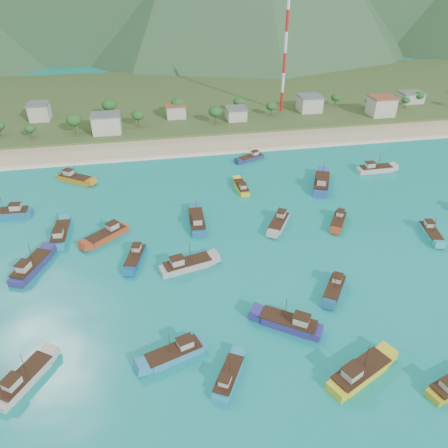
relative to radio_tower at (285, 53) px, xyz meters
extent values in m
plane|color=#0B7E77|center=(-42.12, -108.00, -25.63)|extent=(600.00, 600.00, 0.00)
cube|color=beige|center=(-42.12, -29.00, -25.63)|extent=(400.00, 18.00, 1.20)
cube|color=#385123|center=(-42.12, 32.00, -25.63)|extent=(400.00, 110.00, 2.40)
cube|color=white|center=(-42.12, -38.50, -25.63)|extent=(400.00, 2.50, 0.08)
cube|color=beige|center=(-101.47, 7.02, -20.87)|extent=(7.80, 8.51, 6.31)
cube|color=beige|center=(-73.70, -14.09, -20.61)|extent=(10.45, 8.11, 6.83)
cube|color=beige|center=(-46.08, -0.78, -21.52)|extent=(7.76, 6.47, 5.01)
cube|color=beige|center=(-21.90, -7.94, -21.78)|extent=(7.75, 7.82, 4.49)
cube|color=beige|center=(11.83, -2.66, -20.91)|extent=(9.26, 8.93, 6.24)
cube|color=beige|center=(39.58, -13.65, -20.33)|extent=(9.72, 8.64, 7.39)
cube|color=beige|center=(62.19, 0.93, -21.86)|extent=(10.11, 7.23, 4.33)
cylinder|color=red|center=(0.00, 0.00, -20.02)|extent=(1.20, 1.20, 8.01)
cylinder|color=white|center=(0.00, 0.00, -12.01)|extent=(1.20, 1.20, 8.01)
cylinder|color=red|center=(0.00, 0.00, -4.00)|extent=(1.20, 1.20, 8.01)
cylinder|color=white|center=(0.00, 0.00, 4.00)|extent=(1.20, 1.20, 8.01)
cylinder|color=red|center=(0.00, 0.00, 12.01)|extent=(1.20, 1.20, 8.01)
cube|color=teal|center=(-49.78, -133.62, -25.18)|extent=(7.01, 9.48, 1.70)
cube|color=beige|center=(-50.72, -135.28, -23.64)|extent=(2.53, 2.69, 1.38)
cylinder|color=#382114|center=(-49.51, -133.16, -22.42)|extent=(0.12, 0.12, 3.82)
cube|color=#A83C18|center=(-11.90, -90.50, -25.17)|extent=(7.43, 9.49, 1.72)
cube|color=beige|center=(-10.86, -88.87, -23.61)|extent=(2.62, 2.75, 1.40)
cylinder|color=#382114|center=(-12.19, -90.96, -22.37)|extent=(0.12, 0.12, 3.87)
cube|color=yellow|center=(-32.77, -66.80, -25.16)|extent=(3.17, 9.63, 1.73)
cube|color=beige|center=(-32.70, -68.75, -23.59)|extent=(1.83, 2.23, 1.41)
cylinder|color=#382114|center=(-32.79, -66.26, -22.35)|extent=(0.12, 0.12, 3.90)
cube|color=yellow|center=(-27.99, -137.18, -24.90)|extent=(12.83, 8.60, 2.26)
cube|color=beige|center=(-30.30, -138.26, -22.85)|extent=(3.53, 3.26, 1.84)
cylinder|color=#382114|center=(-27.35, -136.88, -21.22)|extent=(0.12, 0.12, 5.09)
cube|color=#BAB1A7|center=(-83.03, -127.93, -25.02)|extent=(8.86, 11.07, 2.02)
cube|color=beige|center=(-84.28, -129.83, -23.19)|extent=(3.09, 3.23, 1.64)
cylinder|color=#382114|center=(-82.68, -127.41, -21.74)|extent=(0.12, 0.12, 4.54)
cube|color=beige|center=(12.97, -62.63, -24.99)|extent=(11.44, 3.57, 2.07)
cube|color=beige|center=(10.64, -62.67, -23.12)|extent=(2.62, 2.13, 1.68)
cylinder|color=#382114|center=(13.62, -62.62, -21.63)|extent=(0.12, 0.12, 4.66)
cube|color=teal|center=(-82.65, -83.67, -24.97)|extent=(3.83, 11.80, 2.13)
cube|color=beige|center=(-82.73, -86.07, -23.04)|extent=(2.23, 2.73, 1.73)
cylinder|color=#382114|center=(-82.63, -83.01, -21.51)|extent=(0.12, 0.12, 4.79)
cube|color=#B63C1D|center=(-71.60, -86.47, -25.00)|extent=(10.82, 9.76, 2.05)
cube|color=beige|center=(-69.82, -85.00, -23.14)|extent=(3.29, 3.23, 1.67)
cylinder|color=#382114|center=(-72.10, -86.88, -21.67)|extent=(0.12, 0.12, 4.62)
cube|color=#AFA79E|center=(-53.01, -102.23, -24.95)|extent=(12.32, 6.31, 2.15)
cube|color=beige|center=(-55.35, -102.83, -23.01)|extent=(3.14, 2.76, 1.75)
cylinder|color=#382114|center=(-52.36, -102.06, -21.46)|extent=(0.12, 0.12, 4.84)
cube|color=navy|center=(-24.90, -46.00, -25.17)|extent=(9.79, 6.39, 1.72)
cube|color=beige|center=(-23.13, -45.22, -23.61)|extent=(2.67, 2.46, 1.40)
cylinder|color=#382114|center=(-25.40, -46.22, -22.37)|extent=(0.12, 0.12, 3.87)
cube|color=teal|center=(8.66, -100.18, -25.14)|extent=(4.90, 10.16, 1.78)
cube|color=beige|center=(9.08, -98.23, -23.53)|extent=(2.22, 2.55, 1.44)
cylinder|color=#382114|center=(8.54, -100.73, -22.25)|extent=(0.12, 0.12, 4.00)
cube|color=#1F5785|center=(-23.72, -115.99, -25.15)|extent=(7.94, 9.52, 1.76)
cube|color=beige|center=(-22.57, -114.38, -23.56)|extent=(2.72, 2.82, 1.43)
cylinder|color=#382114|center=(-24.04, -116.44, -22.30)|extent=(0.12, 0.12, 3.95)
cube|color=teal|center=(-58.33, -127.32, -25.03)|extent=(11.48, 6.58, 2.00)
cube|color=beige|center=(-56.19, -126.61, -23.21)|extent=(3.01, 2.71, 1.63)
cylinder|color=#382114|center=(-58.92, -127.52, -21.77)|extent=(0.12, 0.12, 4.50)
cube|color=#B8AEA6|center=(-27.62, -88.65, -25.06)|extent=(8.29, 10.66, 1.93)
cube|color=beige|center=(-26.47, -86.81, -23.31)|extent=(2.93, 3.08, 1.57)
cylinder|color=#382114|center=(-27.94, -89.16, -21.93)|extent=(0.12, 0.12, 4.34)
cube|color=#C77717|center=(-82.29, -51.97, -24.99)|extent=(11.31, 9.37, 2.08)
cube|color=beige|center=(-84.21, -50.61, -23.10)|extent=(3.34, 3.22, 1.69)
cylinder|color=#382114|center=(-81.76, -52.34, -21.60)|extent=(0.12, 0.12, 4.69)
cube|color=#125599|center=(-64.63, -97.08, -25.14)|extent=(5.40, 10.19, 1.78)
cube|color=beige|center=(-64.10, -95.16, -23.53)|extent=(2.32, 2.62, 1.44)
cylinder|color=#382114|center=(-64.78, -97.62, -22.25)|extent=(0.12, 0.12, 4.00)
cube|color=#235E94|center=(-98.12, -70.52, -24.96)|extent=(11.86, 3.99, 2.13)
cube|color=beige|center=(-95.73, -70.63, -23.03)|extent=(2.76, 2.26, 1.73)
cylinder|color=#382114|center=(-98.78, -70.49, -21.50)|extent=(0.12, 0.12, 4.79)
cube|color=#264EA8|center=(-8.41, -69.48, -24.76)|extent=(9.52, 14.42, 2.54)
cube|color=beige|center=(-9.59, -72.08, -22.46)|extent=(3.64, 3.95, 2.06)
cylinder|color=#382114|center=(-8.08, -68.76, -20.64)|extent=(0.12, 0.12, 5.71)
cube|color=navy|center=(-36.37, -123.83, -24.94)|extent=(11.84, 9.76, 2.18)
cube|color=beige|center=(-34.37, -125.23, -22.97)|extent=(3.49, 3.36, 1.77)
cylinder|color=#382114|center=(-36.93, -123.44, -21.40)|extent=(0.12, 0.12, 4.90)
cube|color=#1D5C8A|center=(-48.51, -84.07, -24.93)|extent=(4.09, 12.23, 2.20)
cube|color=beige|center=(-48.62, -86.54, -22.94)|extent=(2.33, 2.84, 1.79)
cylinder|color=#382114|center=(-48.48, -83.38, -21.36)|extent=(0.12, 0.12, 4.94)
cube|color=navy|center=(-87.34, -96.45, -24.93)|extent=(8.09, 12.50, 2.20)
cube|color=beige|center=(-88.33, -98.72, -22.94)|extent=(3.12, 3.40, 1.78)
cylinder|color=#382114|center=(-87.07, -95.82, -21.36)|extent=(0.12, 0.12, 4.94)
camera|label=1|loc=(-59.44, -180.76, 35.05)|focal=35.00mm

